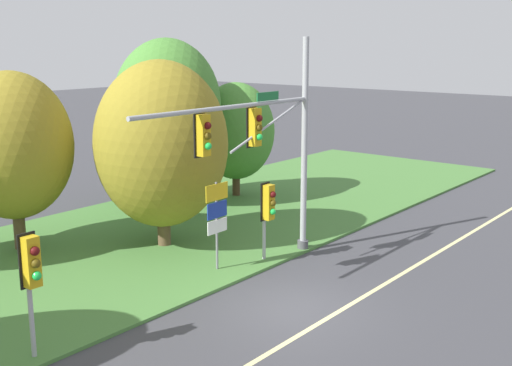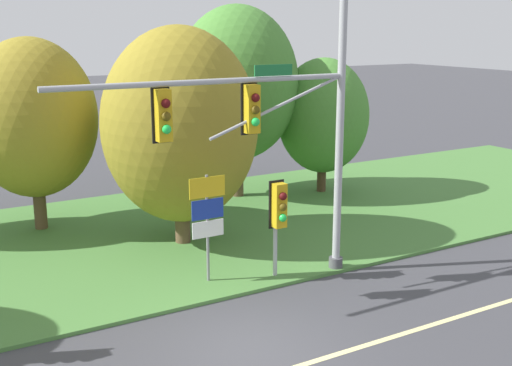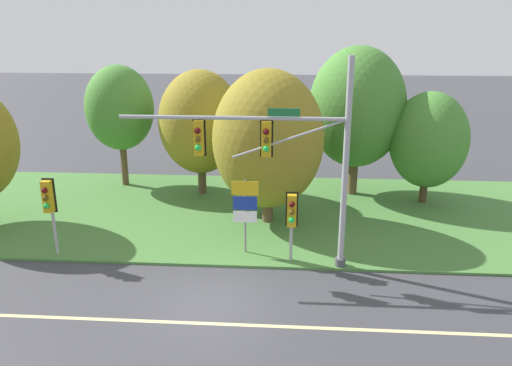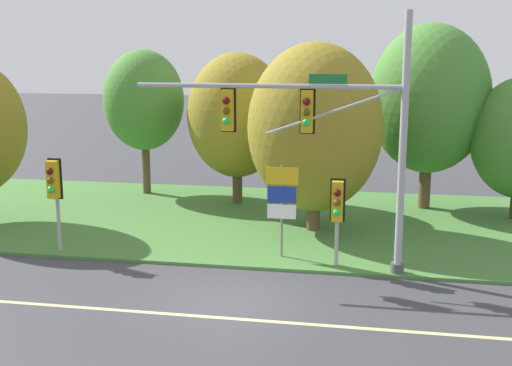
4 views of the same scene
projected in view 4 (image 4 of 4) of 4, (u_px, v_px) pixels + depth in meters
The scene contains 11 objects.
ground_plane at pixel (234, 300), 17.28m from camera, with size 160.00×160.00×0.00m, color #3D3D42.
lane_stripe at pixel (224, 318), 16.13m from camera, with size 36.00×0.16×0.01m, color beige.
grass_verge at pixel (278, 221), 25.23m from camera, with size 48.00×11.50×0.10m, color #477A38.
traffic_signal_mast at pixel (328, 128), 18.68m from camera, with size 8.13×0.49×7.62m.
pedestrian_signal_near_kerb at pixel (54, 185), 20.67m from camera, with size 0.46×0.55×3.12m.
pedestrian_signal_further_along at pixel (337, 205), 19.28m from camera, with size 0.46×0.55×2.74m.
route_sign_post at pixel (282, 198), 20.30m from camera, with size 1.03×0.08×2.97m.
tree_left_of_mast at pixel (144, 101), 29.13m from camera, with size 3.65×3.65×6.60m.
tree_behind_signpost at pixel (237, 116), 27.32m from camera, with size 4.25×4.25×6.48m.
tree_mid_verge at pixel (315, 128), 23.05m from camera, with size 4.87×4.87×6.85m.
tree_tall_centre at pixel (429, 99), 26.24m from camera, with size 4.88×4.88×7.63m.
Camera 4 is at (3.47, -15.93, 6.58)m, focal length 45.00 mm.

